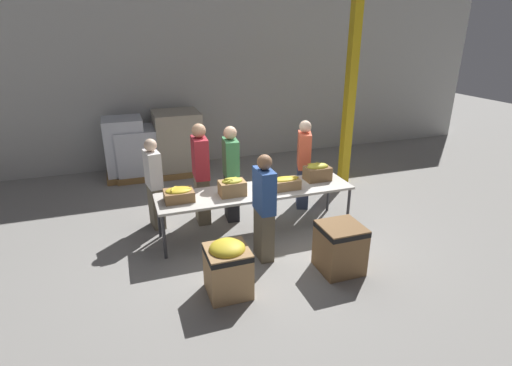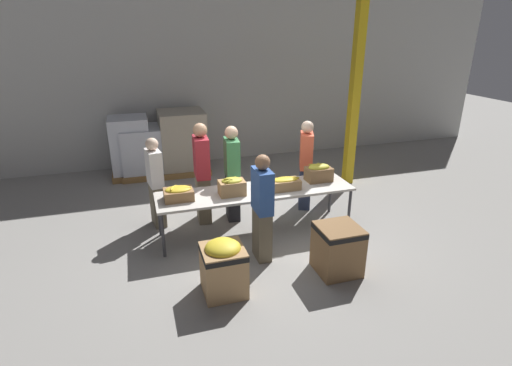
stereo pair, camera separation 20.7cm
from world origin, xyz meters
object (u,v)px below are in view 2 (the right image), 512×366
(pallet_stack_1, at_px, (130,148))
(volunteer_1, at_px, (262,209))
(volunteer_0, at_px, (306,166))
(pallet_stack_0, at_px, (183,142))
(pallet_stack_2, at_px, (144,152))
(support_pillar, at_px, (355,92))
(volunteer_3, at_px, (156,183))
(sorting_table, at_px, (256,193))
(banana_box_1, at_px, (232,186))
(donation_bin_1, at_px, (338,248))
(donation_bin_0, at_px, (223,265))
(banana_box_2, at_px, (285,183))
(volunteer_2, at_px, (202,174))
(banana_box_0, at_px, (178,193))
(banana_box_3, at_px, (319,172))
(volunteer_4, at_px, (232,174))

(pallet_stack_1, bearing_deg, volunteer_1, -67.43)
(volunteer_0, relative_size, pallet_stack_0, 1.16)
(pallet_stack_2, bearing_deg, support_pillar, -23.68)
(volunteer_3, xyz_separation_m, pallet_stack_2, (-0.10, 2.73, -0.23))
(sorting_table, distance_m, banana_box_1, 0.46)
(sorting_table, xyz_separation_m, donation_bin_1, (0.75, -1.46, -0.34))
(volunteer_0, xyz_separation_m, donation_bin_0, (-2.08, -2.17, -0.44))
(support_pillar, height_order, pallet_stack_0, support_pillar)
(volunteer_0, bearing_deg, support_pillar, 143.61)
(banana_box_2, xyz_separation_m, pallet_stack_1, (-2.40, 3.57, -0.18))
(volunteer_1, bearing_deg, support_pillar, -48.91)
(banana_box_2, relative_size, donation_bin_1, 0.72)
(banana_box_2, distance_m, volunteer_1, 0.94)
(banana_box_2, xyz_separation_m, donation_bin_0, (-1.36, -1.37, -0.46))
(volunteer_2, bearing_deg, pallet_stack_2, -159.62)
(sorting_table, xyz_separation_m, pallet_stack_2, (-1.65, 3.49, -0.16))
(volunteer_1, bearing_deg, pallet_stack_1, 22.81)
(volunteer_0, bearing_deg, banana_box_2, -20.53)
(banana_box_0, distance_m, volunteer_1, 1.36)
(volunteer_0, bearing_deg, pallet_stack_0, -123.60)
(support_pillar, bearing_deg, banana_box_3, -134.28)
(banana_box_0, distance_m, donation_bin_1, 2.52)
(volunteer_3, distance_m, volunteer_4, 1.32)
(banana_box_0, height_order, volunteer_0, volunteer_0)
(banana_box_0, bearing_deg, pallet_stack_0, 81.62)
(sorting_table, relative_size, support_pillar, 0.81)
(donation_bin_1, xyz_separation_m, pallet_stack_1, (-2.68, 4.94, 0.30))
(volunteer_2, distance_m, donation_bin_0, 2.21)
(banana_box_1, height_order, pallet_stack_1, pallet_stack_1)
(volunteer_4, bearing_deg, support_pillar, 114.29)
(banana_box_2, relative_size, pallet_stack_0, 0.35)
(volunteer_0, xyz_separation_m, volunteer_2, (-1.95, -0.01, 0.05))
(banana_box_1, bearing_deg, pallet_stack_1, 113.20)
(volunteer_3, bearing_deg, pallet_stack_0, 154.46)
(sorting_table, bearing_deg, banana_box_0, 179.88)
(volunteer_0, distance_m, pallet_stack_1, 4.18)
(banana_box_3, distance_m, donation_bin_0, 2.63)
(pallet_stack_1, height_order, pallet_stack_2, pallet_stack_1)
(volunteer_1, relative_size, volunteer_4, 0.95)
(banana_box_0, height_order, support_pillar, support_pillar)
(volunteer_4, bearing_deg, volunteer_2, -91.16)
(banana_box_1, xyz_separation_m, pallet_stack_1, (-1.52, 3.54, -0.22))
(sorting_table, distance_m, volunteer_1, 0.82)
(donation_bin_0, bearing_deg, pallet_stack_2, 98.72)
(banana_box_2, xyz_separation_m, volunteer_1, (-0.62, -0.71, -0.06))
(banana_box_1, xyz_separation_m, banana_box_3, (1.58, 0.16, 0.01))
(banana_box_0, xyz_separation_m, volunteer_2, (0.49, 0.69, 0.02))
(banana_box_3, bearing_deg, donation_bin_0, -142.74)
(volunteer_3, xyz_separation_m, pallet_stack_1, (-0.38, 2.72, -0.10))
(banana_box_1, bearing_deg, banana_box_3, 5.76)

